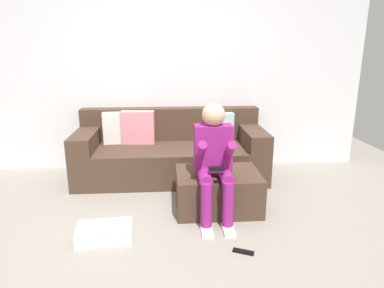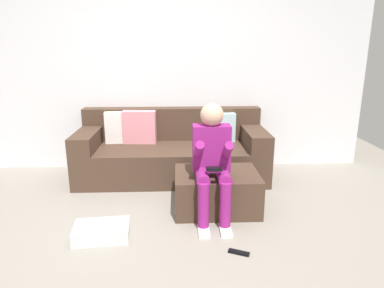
# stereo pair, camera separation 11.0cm
# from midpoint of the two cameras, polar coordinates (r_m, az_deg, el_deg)

# --- Properties ---
(ground_plane) EXTENTS (6.94, 6.94, 0.00)m
(ground_plane) POSITION_cam_midpoint_polar(r_m,az_deg,el_deg) (3.08, -4.14, -15.40)
(ground_plane) COLOR gray
(wall_back) EXTENTS (5.34, 0.10, 2.69)m
(wall_back) POSITION_cam_midpoint_polar(r_m,az_deg,el_deg) (4.65, -3.77, 12.56)
(wall_back) COLOR silver
(wall_back) RESTS_ON ground_plane
(couch_sectional) EXTENTS (2.31, 0.92, 0.83)m
(couch_sectional) POSITION_cam_midpoint_polar(r_m,az_deg,el_deg) (4.38, -2.70, -1.30)
(couch_sectional) COLOR #473326
(couch_sectional) RESTS_ON ground_plane
(ottoman) EXTENTS (0.83, 0.62, 0.39)m
(ottoman) POSITION_cam_midpoint_polar(r_m,az_deg,el_deg) (3.53, 4.96, -7.70)
(ottoman) COLOR #473326
(ottoman) RESTS_ON ground_plane
(person_seated) EXTENTS (0.36, 0.62, 1.10)m
(person_seated) POSITION_cam_midpoint_polar(r_m,az_deg,el_deg) (3.22, 4.35, -2.06)
(person_seated) COLOR #8C1E72
(person_seated) RESTS_ON ground_plane
(storage_bin) EXTENTS (0.49, 0.35, 0.12)m
(storage_bin) POSITION_cam_midpoint_polar(r_m,az_deg,el_deg) (3.15, -13.68, -13.86)
(storage_bin) COLOR silver
(storage_bin) RESTS_ON ground_plane
(remote_near_ottoman) EXTENTS (0.17, 0.11, 0.02)m
(remote_near_ottoman) POSITION_cam_midpoint_polar(r_m,az_deg,el_deg) (2.92, 8.87, -17.28)
(remote_near_ottoman) COLOR black
(remote_near_ottoman) RESTS_ON ground_plane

